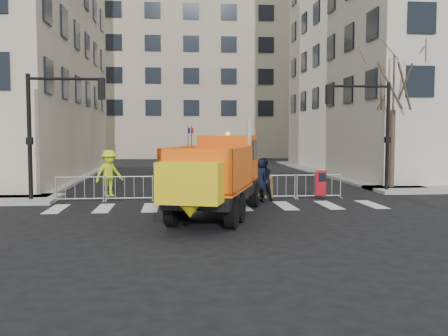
{
  "coord_description": "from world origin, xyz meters",
  "views": [
    {
      "loc": [
        -1.94,
        -14.14,
        2.93
      ],
      "look_at": [
        -0.29,
        2.5,
        1.76
      ],
      "focal_mm": 40.0,
      "sensor_mm": 36.0,
      "label": 1
    }
  ],
  "objects": [
    {
      "name": "ground",
      "position": [
        0.0,
        0.0,
        0.0
      ],
      "size": [
        120.0,
        120.0,
        0.0
      ],
      "primitive_type": "plane",
      "color": "black",
      "rests_on": "ground"
    },
    {
      "name": "sidewalk_back",
      "position": [
        0.0,
        8.5,
        0.07
      ],
      "size": [
        64.0,
        5.0,
        0.15
      ],
      "primitive_type": "cube",
      "color": "gray",
      "rests_on": "ground"
    },
    {
      "name": "building_far",
      "position": [
        0.0,
        52.0,
        12.0
      ],
      "size": [
        30.0,
        18.0,
        24.0
      ],
      "primitive_type": "cube",
      "color": "tan",
      "rests_on": "ground"
    },
    {
      "name": "traffic_light_left",
      "position": [
        -8.0,
        7.5,
        2.7
      ],
      "size": [
        0.18,
        0.18,
        5.4
      ],
      "primitive_type": "cylinder",
      "color": "black",
      "rests_on": "ground"
    },
    {
      "name": "traffic_light_right",
      "position": [
        8.5,
        9.5,
        2.7
      ],
      "size": [
        0.18,
        0.18,
        5.4
      ],
      "primitive_type": "cylinder",
      "color": "black",
      "rests_on": "ground"
    },
    {
      "name": "crowd_barriers",
      "position": [
        -0.75,
        7.6,
        0.55
      ],
      "size": [
        12.6,
        0.6,
        1.1
      ],
      "primitive_type": null,
      "color": "#9EA0A5",
      "rests_on": "ground"
    },
    {
      "name": "street_tree",
      "position": [
        9.2,
        10.5,
        3.75
      ],
      "size": [
        3.0,
        3.0,
        7.5
      ],
      "primitive_type": null,
      "color": "#382B21",
      "rests_on": "ground"
    },
    {
      "name": "plow_truck",
      "position": [
        -0.47,
        3.16,
        1.52
      ],
      "size": [
        4.89,
        9.12,
        3.43
      ],
      "rotation": [
        0.0,
        0.0,
        1.27
      ],
      "color": "black",
      "rests_on": "ground"
    },
    {
      "name": "cop_a",
      "position": [
        1.59,
        6.4,
        0.92
      ],
      "size": [
        0.76,
        0.6,
        1.84
      ],
      "primitive_type": "imported",
      "rotation": [
        0.0,
        0.0,
        3.41
      ],
      "color": "black",
      "rests_on": "ground"
    },
    {
      "name": "cop_b",
      "position": [
        1.84,
        7.0,
        0.93
      ],
      "size": [
        1.05,
        0.9,
        1.87
      ],
      "primitive_type": "imported",
      "rotation": [
        0.0,
        0.0,
        3.38
      ],
      "color": "black",
      "rests_on": "ground"
    },
    {
      "name": "cop_c",
      "position": [
        0.07,
        7.0,
        1.02
      ],
      "size": [
        1.16,
        1.23,
        2.04
      ],
      "primitive_type": "imported",
      "rotation": [
        0.0,
        0.0,
        4.0
      ],
      "color": "black",
      "rests_on": "ground"
    },
    {
      "name": "worker",
      "position": [
        -4.81,
        8.05,
        1.17
      ],
      "size": [
        1.51,
        1.41,
        2.05
      ],
      "primitive_type": "imported",
      "rotation": [
        0.0,
        0.0,
        0.65
      ],
      "color": "#D3E71B",
      "rests_on": "sidewalk_back"
    },
    {
      "name": "newspaper_box",
      "position": [
        4.58,
        7.54,
        0.7
      ],
      "size": [
        0.57,
        0.54,
        1.1
      ],
      "primitive_type": "cube",
      "rotation": [
        0.0,
        0.0,
        -0.37
      ],
      "color": "#AF0D1C",
      "rests_on": "sidewalk_back"
    }
  ]
}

